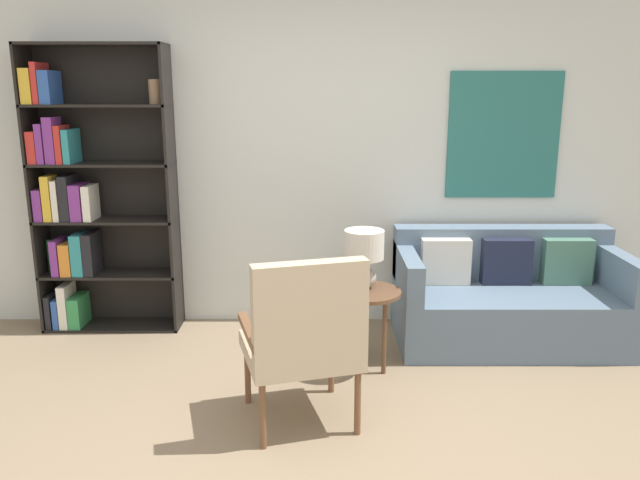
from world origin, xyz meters
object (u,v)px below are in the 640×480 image
Objects in this scene: bookshelf at (87,199)px; side_table at (368,301)px; table_lamp at (366,252)px; couch at (509,299)px; armchair at (306,333)px.

bookshelf is 2.26m from side_table.
side_table is at bearing -74.09° from table_lamp.
table_lamp is at bearing -19.26° from bookshelf.
couch is at bearing -4.56° from bookshelf.
bookshelf is at bearing 138.02° from armchair.
armchair is 0.61× the size of couch.
couch is at bearing 25.40° from side_table.
couch is 1.28m from table_lamp.
bookshelf reaches higher than armchair.
armchair is (1.68, -1.51, -0.45)m from bookshelf.
armchair is 1.95m from couch.
armchair is at bearing -114.63° from table_lamp.
bookshelf is 1.31× the size of couch.
bookshelf is at bearing 159.63° from side_table.
armchair is 2.54× the size of table_lamp.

